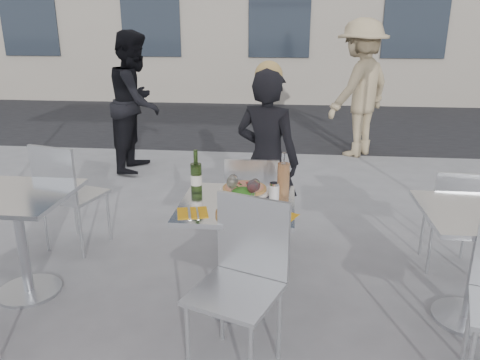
# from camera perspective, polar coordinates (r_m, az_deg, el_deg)

# --- Properties ---
(ground) EXTENTS (80.00, 80.00, 0.00)m
(ground) POSITION_cam_1_polar(r_m,az_deg,el_deg) (3.31, -0.29, -14.96)
(ground) COLOR slate
(street_asphalt) EXTENTS (24.00, 5.00, 0.00)m
(street_asphalt) POSITION_cam_1_polar(r_m,az_deg,el_deg) (9.43, 4.19, 7.24)
(street_asphalt) COLOR black
(street_asphalt) RESTS_ON ground
(main_table) EXTENTS (0.72, 0.72, 0.75)m
(main_table) POSITION_cam_1_polar(r_m,az_deg,el_deg) (3.04, -0.31, -6.45)
(main_table) COLOR #B7BABF
(main_table) RESTS_ON ground
(side_table_left) EXTENTS (0.72, 0.72, 0.75)m
(side_table_left) POSITION_cam_1_polar(r_m,az_deg,el_deg) (3.53, -25.37, -4.73)
(side_table_left) COLOR #B7BABF
(side_table_left) RESTS_ON ground
(side_table_right) EXTENTS (0.72, 0.72, 0.75)m
(side_table_right) POSITION_cam_1_polar(r_m,az_deg,el_deg) (3.25, 27.18, -6.94)
(side_table_right) COLOR #B7BABF
(side_table_right) RESTS_ON ground
(chair_far) EXTENTS (0.43, 0.44, 0.88)m
(chair_far) POSITION_cam_1_polar(r_m,az_deg,el_deg) (3.62, 1.44, -2.56)
(chair_far) COLOR silver
(chair_far) RESTS_ON ground
(chair_near) EXTENTS (0.56, 0.57, 0.95)m
(chair_near) POSITION_cam_1_polar(r_m,az_deg,el_deg) (2.57, 0.39, -10.95)
(chair_near) COLOR silver
(chair_near) RESTS_ON ground
(side_chair_lfar) EXTENTS (0.52, 0.53, 0.93)m
(side_chair_lfar) POSITION_cam_1_polar(r_m,az_deg,el_deg) (4.06, -20.51, -1.03)
(side_chair_lfar) COLOR silver
(side_chair_lfar) RESTS_ON ground
(side_chair_rfar) EXTENTS (0.41, 0.42, 0.82)m
(side_chair_rfar) POSITION_cam_1_polar(r_m,az_deg,el_deg) (3.84, 24.73, -3.63)
(side_chair_rfar) COLOR silver
(side_chair_rfar) RESTS_ON ground
(woman_diner) EXTENTS (0.64, 0.54, 1.51)m
(woman_diner) POSITION_cam_1_polar(r_m,az_deg,el_deg) (3.87, 3.31, 2.40)
(woman_diner) COLOR black
(woman_diner) RESTS_ON ground
(pedestrian_a) EXTENTS (0.67, 0.86, 1.76)m
(pedestrian_a) POSITION_cam_1_polar(r_m,az_deg,el_deg) (6.18, -12.56, 9.25)
(pedestrian_a) COLOR black
(pedestrian_a) RESTS_ON ground
(pedestrian_b) EXTENTS (1.34, 1.41, 1.92)m
(pedestrian_b) POSITION_cam_1_polar(r_m,az_deg,el_deg) (6.94, 14.38, 10.71)
(pedestrian_b) COLOR tan
(pedestrian_b) RESTS_ON ground
(pizza_near) EXTENTS (0.34, 0.34, 0.02)m
(pizza_near) POSITION_cam_1_polar(r_m,az_deg,el_deg) (2.77, 0.53, -4.04)
(pizza_near) COLOR #D9A655
(pizza_near) RESTS_ON main_table
(pizza_far) EXTENTS (0.34, 0.34, 0.03)m
(pizza_far) POSITION_cam_1_polar(r_m,az_deg,el_deg) (3.15, 0.55, -1.12)
(pizza_far) COLOR white
(pizza_far) RESTS_ON main_table
(salad_plate) EXTENTS (0.22, 0.22, 0.09)m
(salad_plate) POSITION_cam_1_polar(r_m,az_deg,el_deg) (2.99, 0.35, -1.84)
(salad_plate) COLOR white
(salad_plate) RESTS_ON main_table
(wine_bottle) EXTENTS (0.07, 0.08, 0.29)m
(wine_bottle) POSITION_cam_1_polar(r_m,az_deg,el_deg) (3.11, -5.36, 0.45)
(wine_bottle) COLOR #395720
(wine_bottle) RESTS_ON main_table
(carafe) EXTENTS (0.08, 0.08, 0.29)m
(carafe) POSITION_cam_1_polar(r_m,az_deg,el_deg) (3.06, 5.31, 0.19)
(carafe) COLOR tan
(carafe) RESTS_ON main_table
(sugar_shaker) EXTENTS (0.06, 0.06, 0.11)m
(sugar_shaker) POSITION_cam_1_polar(r_m,az_deg,el_deg) (3.02, 4.19, -1.31)
(sugar_shaker) COLOR white
(sugar_shaker) RESTS_ON main_table
(wineglass_white_a) EXTENTS (0.07, 0.07, 0.16)m
(wineglass_white_a) POSITION_cam_1_polar(r_m,az_deg,el_deg) (2.98, -1.01, -0.38)
(wineglass_white_a) COLOR white
(wineglass_white_a) RESTS_ON main_table
(wineglass_white_b) EXTENTS (0.07, 0.07, 0.16)m
(wineglass_white_b) POSITION_cam_1_polar(r_m,az_deg,el_deg) (3.01, -0.84, -0.18)
(wineglass_white_b) COLOR white
(wineglass_white_b) RESTS_ON main_table
(wineglass_red_a) EXTENTS (0.07, 0.07, 0.16)m
(wineglass_red_a) POSITION_cam_1_polar(r_m,az_deg,el_deg) (2.90, 1.50, -0.91)
(wineglass_red_a) COLOR white
(wineglass_red_a) RESTS_ON main_table
(wineglass_red_b) EXTENTS (0.07, 0.07, 0.16)m
(wineglass_red_b) POSITION_cam_1_polar(r_m,az_deg,el_deg) (2.93, 1.84, -0.73)
(wineglass_red_b) COLOR white
(wineglass_red_b) RESTS_ON main_table
(napkin_left) EXTENTS (0.22, 0.22, 0.01)m
(napkin_left) POSITION_cam_1_polar(r_m,az_deg,el_deg) (2.81, -5.81, -3.97)
(napkin_left) COLOR orange
(napkin_left) RESTS_ON main_table
(napkin_right) EXTENTS (0.24, 0.24, 0.01)m
(napkin_right) POSITION_cam_1_polar(r_m,az_deg,el_deg) (2.76, 4.80, -4.42)
(napkin_right) COLOR orange
(napkin_right) RESTS_ON main_table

